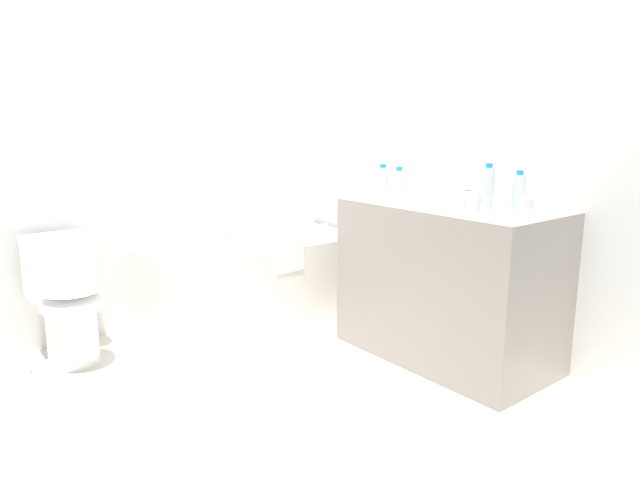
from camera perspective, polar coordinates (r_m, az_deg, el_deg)
The scene contains 16 objects.
ground_plane at distance 2.82m, azimuth -7.00°, elevation -16.40°, with size 4.03×4.03×0.00m, color beige.
wall_back_tiled at distance 3.79m, azimuth -19.15°, elevation 9.56°, with size 3.43×0.10×2.43m, color silver.
wall_right_mirror at distance 3.55m, azimuth 14.79°, elevation 9.70°, with size 0.10×3.17×2.43m, color silver.
bathtub at distance 3.90m, azimuth -6.42°, elevation -3.67°, with size 1.48×0.66×1.20m.
toilet at distance 3.46m, azimuth -23.97°, elevation -5.65°, with size 0.35×0.50×0.72m.
vanity_counter at distance 3.28m, azimuth 12.62°, elevation -4.17°, with size 0.63×1.17×0.88m, color gray.
sink_basin at distance 3.18m, azimuth 12.68°, elevation 4.03°, with size 0.29×0.29×0.06m, color white.
sink_faucet at distance 3.32m, azimuth 14.61°, elevation 4.29°, with size 0.11×0.15×0.08m.
water_bottle_0 at distance 2.97m, azimuth 19.25°, elevation 4.40°, with size 0.06×0.06×0.21m.
water_bottle_1 at distance 3.41m, azimuth 7.90°, elevation 5.61°, with size 0.07×0.07×0.18m.
water_bottle_2 at distance 3.47m, azimuth 6.29°, elevation 5.84°, with size 0.07×0.07×0.19m.
water_bottle_3 at distance 2.96m, azimuth 16.43°, elevation 4.87°, with size 0.06×0.06×0.25m.
drinking_glass_0 at distance 3.32m, azimuth 9.21°, elevation 4.65°, with size 0.07×0.07×0.08m, color white.
drinking_glass_1 at distance 3.03m, azimuth 15.05°, elevation 3.79°, with size 0.07×0.07×0.09m, color white.
drinking_glass_2 at distance 2.91m, azimuth 19.91°, elevation 3.10°, with size 0.07×0.07×0.09m, color white.
toilet_paper_roll at distance 3.49m, azimuth -27.94°, elevation -11.10°, with size 0.11×0.11×0.10m, color white.
Camera 1 is at (-1.27, -2.13, 1.34)m, focal length 31.97 mm.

